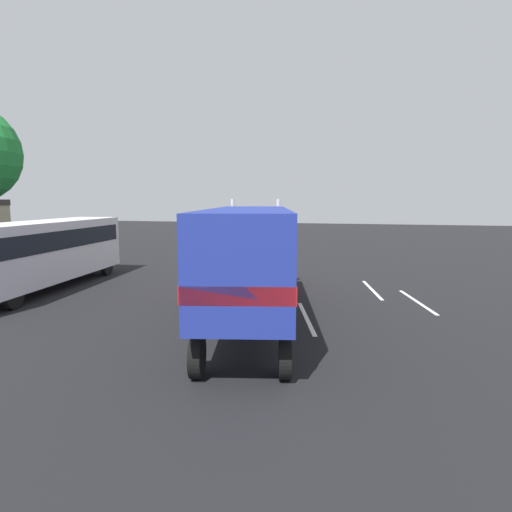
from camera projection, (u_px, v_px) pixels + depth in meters
name	position (u px, v px, depth m)	size (l,w,h in m)	color
ground_plane	(249.00, 288.00, 21.00)	(120.00, 120.00, 0.00)	black
lane_stripe_near	(306.00, 318.00, 15.60)	(4.40, 0.16, 0.01)	silver
lane_stripe_mid	(372.00, 290.00, 20.47)	(4.40, 0.16, 0.01)	silver
lane_stripe_far	(417.00, 302.00, 18.08)	(4.40, 0.16, 0.01)	silver
semi_truck	(251.00, 252.00, 15.30)	(14.37, 5.43, 4.50)	red
person_bystander	(193.00, 278.00, 18.76)	(0.41, 0.48, 1.63)	black
parked_bus	(43.00, 248.00, 20.32)	(11.20, 3.67, 3.40)	silver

